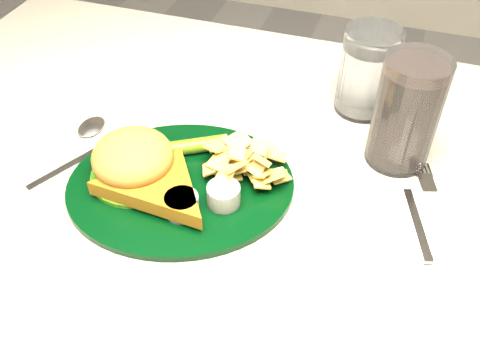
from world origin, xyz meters
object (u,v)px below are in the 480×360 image
object	(u,v)px
table	(246,329)
water_glass	(367,71)
cola_glass	(406,113)
dinner_plate	(179,169)
fork_napkin	(418,219)

from	to	relation	value
table	water_glass	size ratio (longest dim) A/B	9.11
water_glass	table	bearing A→B (deg)	-118.34
water_glass	cola_glass	distance (m)	0.12
dinner_plate	cola_glass	bearing A→B (deg)	8.92
cola_glass	water_glass	bearing A→B (deg)	122.16
dinner_plate	fork_napkin	xyz separation A→B (m)	(0.30, 0.04, -0.03)
table	cola_glass	world-z (taller)	cola_glass
table	dinner_plate	world-z (taller)	dinner_plate
dinner_plate	water_glass	size ratio (longest dim) A/B	2.26
table	cola_glass	distance (m)	0.50
table	water_glass	world-z (taller)	water_glass
table	water_glass	distance (m)	0.50
water_glass	fork_napkin	xyz separation A→B (m)	(0.11, -0.22, -0.06)
table	fork_napkin	world-z (taller)	fork_napkin
fork_napkin	dinner_plate	bearing A→B (deg)	169.20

